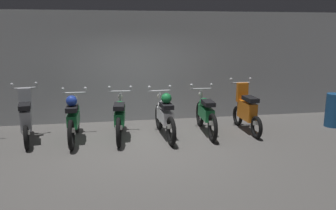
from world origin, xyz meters
name	(u,v)px	position (x,y,z in m)	size (l,w,h in m)	color
ground_plane	(146,147)	(0.00, 0.00, 0.00)	(80.00, 80.00, 0.00)	#565451
back_wall	(136,67)	(0.00, 2.48, 1.49)	(16.00, 0.30, 2.98)	#9EA0A3
motorbike_slot_0	(26,119)	(-2.60, 0.90, 0.53)	(0.58, 1.67, 1.29)	black
motorbike_slot_1	(74,118)	(-1.56, 0.77, 0.53)	(0.59, 1.95, 1.15)	black
motorbike_slot_2	(120,117)	(-0.52, 0.81, 0.49)	(0.59, 1.95, 1.15)	black
motorbike_slot_3	(165,115)	(0.52, 0.70, 0.53)	(0.59, 1.95, 1.15)	black
motorbike_slot_4	(206,113)	(1.56, 0.83, 0.49)	(0.59, 1.95, 1.15)	black
motorbike_slot_5	(246,110)	(2.59, 0.82, 0.53)	(0.59, 1.68, 1.29)	black
trash_bin	(334,110)	(5.00, 0.82, 0.44)	(0.41, 0.41, 0.87)	navy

